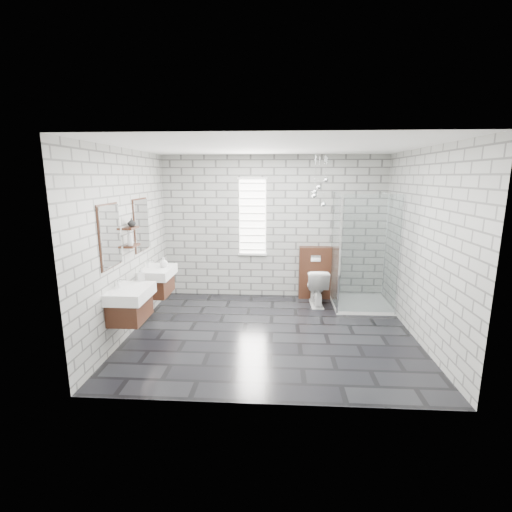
# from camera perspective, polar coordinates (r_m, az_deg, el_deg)

# --- Properties ---
(floor) EXTENTS (4.20, 3.60, 0.02)m
(floor) POSITION_cam_1_polar(r_m,az_deg,el_deg) (5.72, 2.30, -11.76)
(floor) COLOR black
(floor) RESTS_ON ground
(ceiling) EXTENTS (4.20, 3.60, 0.02)m
(ceiling) POSITION_cam_1_polar(r_m,az_deg,el_deg) (5.24, 2.57, 16.56)
(ceiling) COLOR white
(ceiling) RESTS_ON wall_back
(wall_back) EXTENTS (4.20, 0.02, 2.70)m
(wall_back) POSITION_cam_1_polar(r_m,az_deg,el_deg) (7.10, 2.70, 4.41)
(wall_back) COLOR #A4A59F
(wall_back) RESTS_ON floor
(wall_front) EXTENTS (4.20, 0.02, 2.70)m
(wall_front) POSITION_cam_1_polar(r_m,az_deg,el_deg) (3.55, 1.87, -3.52)
(wall_front) COLOR #A4A59F
(wall_front) RESTS_ON floor
(wall_left) EXTENTS (0.02, 3.60, 2.70)m
(wall_left) POSITION_cam_1_polar(r_m,az_deg,el_deg) (5.75, -19.11, 1.90)
(wall_left) COLOR #A4A59F
(wall_left) RESTS_ON floor
(wall_right) EXTENTS (0.02, 3.60, 2.70)m
(wall_right) POSITION_cam_1_polar(r_m,az_deg,el_deg) (5.68, 24.23, 1.38)
(wall_right) COLOR #A4A59F
(wall_right) RESTS_ON floor
(vanity_left) EXTENTS (0.47, 0.70, 1.57)m
(vanity_left) POSITION_cam_1_polar(r_m,az_deg,el_deg) (5.27, -19.10, -5.66)
(vanity_left) COLOR #432214
(vanity_left) RESTS_ON wall_left
(vanity_right) EXTENTS (0.47, 0.70, 1.57)m
(vanity_right) POSITION_cam_1_polar(r_m,az_deg,el_deg) (6.27, -15.25, -2.59)
(vanity_right) COLOR #432214
(vanity_right) RESTS_ON wall_left
(shelf_lower) EXTENTS (0.14, 0.30, 0.03)m
(shelf_lower) POSITION_cam_1_polar(r_m,az_deg,el_deg) (5.68, -18.54, 1.51)
(shelf_lower) COLOR #432214
(shelf_lower) RESTS_ON wall_left
(shelf_upper) EXTENTS (0.14, 0.30, 0.03)m
(shelf_upper) POSITION_cam_1_polar(r_m,az_deg,el_deg) (5.64, -18.71, 4.11)
(shelf_upper) COLOR #432214
(shelf_upper) RESTS_ON wall_left
(window) EXTENTS (0.56, 0.05, 1.48)m
(window) POSITION_cam_1_polar(r_m,az_deg,el_deg) (7.06, -0.55, 6.02)
(window) COLOR white
(window) RESTS_ON wall_back
(cistern_panel) EXTENTS (0.60, 0.20, 1.00)m
(cistern_panel) POSITION_cam_1_polar(r_m,az_deg,el_deg) (7.19, 9.02, -2.54)
(cistern_panel) COLOR #432214
(cistern_panel) RESTS_ON floor
(flush_plate) EXTENTS (0.18, 0.01, 0.12)m
(flush_plate) POSITION_cam_1_polar(r_m,az_deg,el_deg) (7.02, 9.18, -0.39)
(flush_plate) COLOR silver
(flush_plate) RESTS_ON cistern_panel
(shower_enclosure) EXTENTS (1.00, 1.00, 2.03)m
(shower_enclosure) POSITION_cam_1_polar(r_m,az_deg,el_deg) (6.80, 15.32, -3.65)
(shower_enclosure) COLOR white
(shower_enclosure) RESTS_ON floor
(pendant_cluster) EXTENTS (0.30, 0.23, 0.92)m
(pendant_cluster) POSITION_cam_1_polar(r_m,az_deg,el_deg) (6.64, 9.73, 9.79)
(pendant_cluster) COLOR silver
(pendant_cluster) RESTS_ON ceiling
(toilet) EXTENTS (0.40, 0.68, 0.68)m
(toilet) POSITION_cam_1_polar(r_m,az_deg,el_deg) (6.86, 9.28, -4.68)
(toilet) COLOR white
(toilet) RESTS_ON floor
(soap_bottle_a) EXTENTS (0.12, 0.12, 0.20)m
(soap_bottle_a) POSITION_cam_1_polar(r_m,az_deg,el_deg) (5.51, -17.29, -2.67)
(soap_bottle_a) COLOR #B2B2B2
(soap_bottle_a) RESTS_ON vanity_left
(soap_bottle_b) EXTENTS (0.16, 0.16, 0.17)m
(soap_bottle_b) POSITION_cam_1_polar(r_m,az_deg,el_deg) (6.24, -14.02, -0.91)
(soap_bottle_b) COLOR #B2B2B2
(soap_bottle_b) RESTS_ON vanity_right
(soap_bottle_c) EXTENTS (0.08, 0.09, 0.21)m
(soap_bottle_c) POSITION_cam_1_polar(r_m,az_deg,el_deg) (5.58, -18.83, 2.59)
(soap_bottle_c) COLOR #B2B2B2
(soap_bottle_c) RESTS_ON shelf_lower
(vase) EXTENTS (0.14, 0.14, 0.12)m
(vase) POSITION_cam_1_polar(r_m,az_deg,el_deg) (5.64, -18.59, 4.90)
(vase) COLOR #B2B2B2
(vase) RESTS_ON shelf_upper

